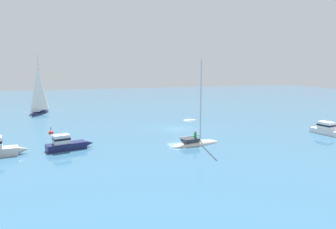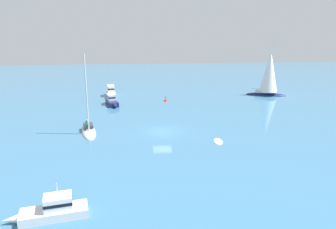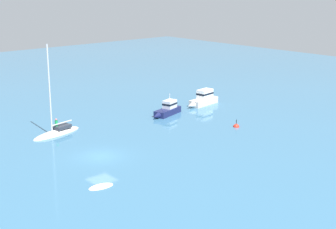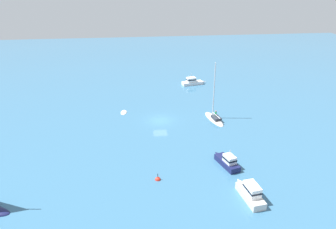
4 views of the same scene
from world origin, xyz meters
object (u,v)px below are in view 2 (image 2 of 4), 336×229
skiff (218,142)px  powerboat_1 (112,101)px  sailboat_1 (269,75)px  powerboat (53,209)px  sailboat (89,131)px  channel_buoy (166,101)px  cabin_cruiser (111,92)px

skiff → powerboat_1: bearing=-139.3°
sailboat_1 → skiff: 31.19m
powerboat → sailboat: bearing=-100.9°
channel_buoy → cabin_cruiser: bearing=64.4°
sailboat_1 → powerboat: size_ratio=1.95×
sailboat → powerboat: (-20.10, -0.27, 0.47)m
sailboat_1 → channel_buoy: 21.72m
channel_buoy → powerboat: bearing=163.0°
cabin_cruiser → powerboat: size_ratio=0.99×
sailboat_1 → powerboat: 52.55m
sailboat_1 → cabin_cruiser: size_ratio=1.97×
powerboat → channel_buoy: (37.70, -11.53, -0.66)m
powerboat → channel_buoy: size_ratio=4.75×
sailboat → channel_buoy: bearing=134.4°
sailboat → cabin_cruiser: size_ratio=1.79×
sailboat_1 → skiff: (-26.10, 16.55, -4.18)m
cabin_cruiser → powerboat_1: (-7.41, -0.71, -0.16)m
powerboat_1 → powerboat: bearing=-19.4°
sailboat → sailboat_1: sailboat_1 is taller
powerboat_1 → sailboat: bearing=-23.9°
cabin_cruiser → sailboat: bearing=-11.2°
sailboat → sailboat_1: size_ratio=0.91×
sailboat_1 → powerboat: (-41.09, 32.58, -3.52)m
sailboat → channel_buoy: size_ratio=8.44×
skiff → cabin_cruiser: cabin_cruiser is taller
cabin_cruiser → powerboat: 42.76m
skiff → powerboat: size_ratio=0.39×
powerboat_1 → cabin_cruiser: bearing=168.9°
cabin_cruiser → powerboat: (-42.75, 0.98, -0.19)m
sailboat_1 → skiff: bearing=-103.7°
powerboat → powerboat_1: powerboat is taller
powerboat_1 → channel_buoy: (2.36, -9.83, -0.69)m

